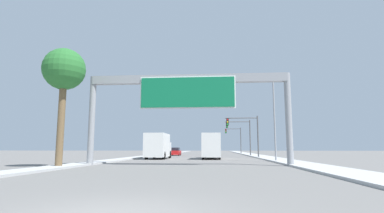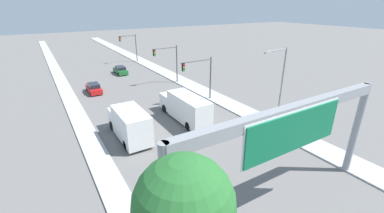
{
  "view_description": "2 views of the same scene",
  "coord_description": "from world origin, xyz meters",
  "px_view_note": "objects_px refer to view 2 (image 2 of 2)",
  "views": [
    {
      "loc": [
        2.28,
        -6.6,
        1.44
      ],
      "look_at": [
        0.0,
        22.59,
        5.49
      ],
      "focal_mm": 28.0,
      "sensor_mm": 36.0,
      "label": 1
    },
    {
      "loc": [
        -12.04,
        9.42,
        12.94
      ],
      "look_at": [
        1.02,
        30.77,
        2.86
      ],
      "focal_mm": 24.0,
      "sensor_mm": 36.0,
      "label": 2
    }
  ],
  "objects_px": {
    "truck_box_secondary": "(185,107)",
    "traffic_light_far_intersection": "(131,44)",
    "sign_gantry": "(291,131)",
    "car_near_right": "(94,88)",
    "traffic_light_near_intersection": "(201,72)",
    "car_mid_center": "(120,70)",
    "traffic_light_mid_block": "(169,59)",
    "palm_tree_foreground": "(184,210)",
    "truck_box_primary": "(129,124)",
    "street_lamp_right": "(279,85)"
  },
  "relations": [
    {
      "from": "car_mid_center",
      "to": "palm_tree_foreground",
      "type": "bearing_deg",
      "value": -103.77
    },
    {
      "from": "traffic_light_near_intersection",
      "to": "traffic_light_mid_block",
      "type": "distance_m",
      "value": 10.0
    },
    {
      "from": "car_mid_center",
      "to": "traffic_light_mid_block",
      "type": "height_order",
      "value": "traffic_light_mid_block"
    },
    {
      "from": "sign_gantry",
      "to": "traffic_light_far_intersection",
      "type": "xyz_separation_m",
      "value": [
        7.27,
        50.1,
        -1.67
      ]
    },
    {
      "from": "truck_box_primary",
      "to": "palm_tree_foreground",
      "type": "relative_size",
      "value": 0.82
    },
    {
      "from": "traffic_light_near_intersection",
      "to": "palm_tree_foreground",
      "type": "relative_size",
      "value": 0.68
    },
    {
      "from": "sign_gantry",
      "to": "truck_box_secondary",
      "type": "height_order",
      "value": "sign_gantry"
    },
    {
      "from": "truck_box_secondary",
      "to": "traffic_light_far_intersection",
      "type": "distance_m",
      "value": 35.01
    },
    {
      "from": "traffic_light_mid_block",
      "to": "palm_tree_foreground",
      "type": "height_order",
      "value": "palm_tree_foreground"
    },
    {
      "from": "car_near_right",
      "to": "truck_box_secondary",
      "type": "relative_size",
      "value": 0.48
    },
    {
      "from": "car_mid_center",
      "to": "traffic_light_mid_block",
      "type": "distance_m",
      "value": 12.78
    },
    {
      "from": "truck_box_primary",
      "to": "traffic_light_near_intersection",
      "type": "xyz_separation_m",
      "value": [
        12.18,
        5.32,
        2.51
      ]
    },
    {
      "from": "truck_box_primary",
      "to": "palm_tree_foreground",
      "type": "xyz_separation_m",
      "value": [
        -3.87,
        -18.02,
        5.49
      ]
    },
    {
      "from": "sign_gantry",
      "to": "car_near_right",
      "type": "height_order",
      "value": "sign_gantry"
    },
    {
      "from": "traffic_light_near_intersection",
      "to": "traffic_light_far_intersection",
      "type": "distance_m",
      "value": 30.0
    },
    {
      "from": "truck_box_primary",
      "to": "traffic_light_near_intersection",
      "type": "distance_m",
      "value": 13.53
    },
    {
      "from": "traffic_light_near_intersection",
      "to": "palm_tree_foreground",
      "type": "distance_m",
      "value": 28.48
    },
    {
      "from": "sign_gantry",
      "to": "car_mid_center",
      "type": "bearing_deg",
      "value": 87.56
    },
    {
      "from": "palm_tree_foreground",
      "to": "street_lamp_right",
      "type": "height_order",
      "value": "street_lamp_right"
    },
    {
      "from": "sign_gantry",
      "to": "traffic_light_near_intersection",
      "type": "distance_m",
      "value": 21.33
    },
    {
      "from": "car_near_right",
      "to": "traffic_light_far_intersection",
      "type": "bearing_deg",
      "value": 55.52
    },
    {
      "from": "truck_box_secondary",
      "to": "car_mid_center",
      "type": "bearing_deg",
      "value": 90.0
    },
    {
      "from": "traffic_light_near_intersection",
      "to": "traffic_light_mid_block",
      "type": "relative_size",
      "value": 0.95
    },
    {
      "from": "traffic_light_far_intersection",
      "to": "sign_gantry",
      "type": "bearing_deg",
      "value": -98.25
    },
    {
      "from": "sign_gantry",
      "to": "street_lamp_right",
      "type": "bearing_deg",
      "value": 43.92
    },
    {
      "from": "traffic_light_near_intersection",
      "to": "palm_tree_foreground",
      "type": "height_order",
      "value": "palm_tree_foreground"
    },
    {
      "from": "traffic_light_far_intersection",
      "to": "palm_tree_foreground",
      "type": "distance_m",
      "value": 55.87
    },
    {
      "from": "sign_gantry",
      "to": "truck_box_primary",
      "type": "relative_size",
      "value": 2.32
    },
    {
      "from": "car_mid_center",
      "to": "street_lamp_right",
      "type": "height_order",
      "value": "street_lamp_right"
    },
    {
      "from": "sign_gantry",
      "to": "truck_box_secondary",
      "type": "xyz_separation_m",
      "value": [
        1.75,
        15.62,
        -4.29
      ]
    },
    {
      "from": "truck_box_primary",
      "to": "sign_gantry",
      "type": "bearing_deg",
      "value": -70.45
    },
    {
      "from": "car_near_right",
      "to": "traffic_light_mid_block",
      "type": "bearing_deg",
      "value": -8.17
    },
    {
      "from": "car_near_right",
      "to": "traffic_light_mid_block",
      "type": "xyz_separation_m",
      "value": [
        12.34,
        -1.77,
        3.63
      ]
    },
    {
      "from": "car_near_right",
      "to": "traffic_light_far_intersection",
      "type": "relative_size",
      "value": 0.67
    },
    {
      "from": "truck_box_primary",
      "to": "traffic_light_far_intersection",
      "type": "distance_m",
      "value": 37.56
    },
    {
      "from": "traffic_light_far_intersection",
      "to": "street_lamp_right",
      "type": "xyz_separation_m",
      "value": [
        0.97,
        -42.17,
        1.08
      ]
    },
    {
      "from": "sign_gantry",
      "to": "car_mid_center",
      "type": "xyz_separation_m",
      "value": [
        1.75,
        41.13,
        -5.23
      ]
    },
    {
      "from": "traffic_light_mid_block",
      "to": "palm_tree_foreground",
      "type": "distance_m",
      "value": 37.17
    },
    {
      "from": "car_mid_center",
      "to": "car_near_right",
      "type": "relative_size",
      "value": 1.06
    },
    {
      "from": "truck_box_secondary",
      "to": "street_lamp_right",
      "type": "xyz_separation_m",
      "value": [
        6.48,
        -7.7,
        3.7
      ]
    },
    {
      "from": "street_lamp_right",
      "to": "truck_box_primary",
      "type": "bearing_deg",
      "value": 153.05
    },
    {
      "from": "car_mid_center",
      "to": "traffic_light_far_intersection",
      "type": "distance_m",
      "value": 11.12
    },
    {
      "from": "sign_gantry",
      "to": "traffic_light_mid_block",
      "type": "bearing_deg",
      "value": 76.75
    },
    {
      "from": "truck_box_secondary",
      "to": "traffic_light_near_intersection",
      "type": "distance_m",
      "value": 7.29
    },
    {
      "from": "traffic_light_near_intersection",
      "to": "traffic_light_far_intersection",
      "type": "relative_size",
      "value": 0.96
    },
    {
      "from": "palm_tree_foreground",
      "to": "street_lamp_right",
      "type": "bearing_deg",
      "value": 32.76
    },
    {
      "from": "traffic_light_far_intersection",
      "to": "palm_tree_foreground",
      "type": "height_order",
      "value": "palm_tree_foreground"
    },
    {
      "from": "car_mid_center",
      "to": "traffic_light_near_intersection",
      "type": "distance_m",
      "value": 21.94
    },
    {
      "from": "car_mid_center",
      "to": "palm_tree_foreground",
      "type": "distance_m",
      "value": 46.13
    },
    {
      "from": "street_lamp_right",
      "to": "traffic_light_far_intersection",
      "type": "bearing_deg",
      "value": 91.31
    }
  ]
}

